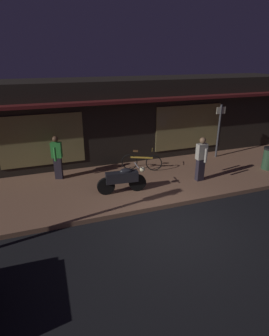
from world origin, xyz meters
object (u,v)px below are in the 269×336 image
(motorcycle, at_px, (123,179))
(trash_bin, at_px, (268,158))
(person_photographer, at_px, (57,157))
(sign_post, at_px, (219,128))
(person_bystander, at_px, (201,158))
(bicycle_parked, at_px, (142,162))

(motorcycle, xyz_separation_m, trash_bin, (6.29, 0.04, -0.03))
(person_photographer, height_order, sign_post, sign_post)
(motorcycle, distance_m, sign_post, 5.65)
(motorcycle, relative_size, person_photographer, 1.02)
(person_bystander, distance_m, trash_bin, 3.29)
(bicycle_parked, relative_size, person_bystander, 0.91)
(person_bystander, height_order, sign_post, sign_post)
(person_photographer, relative_size, trash_bin, 1.80)
(bicycle_parked, distance_m, person_photographer, 3.33)
(motorcycle, height_order, person_bystander, person_bystander)
(motorcycle, xyz_separation_m, person_photographer, (-1.95, 1.96, 0.38))
(bicycle_parked, bearing_deg, motorcycle, -128.45)
(person_photographer, distance_m, trash_bin, 8.47)
(person_bystander, bearing_deg, sign_post, 43.37)
(motorcycle, height_order, sign_post, sign_post)
(person_photographer, xyz_separation_m, trash_bin, (8.24, -1.92, -0.41))
(person_photographer, bearing_deg, sign_post, 0.76)
(bicycle_parked, xyz_separation_m, person_photographer, (-3.27, 0.29, 0.52))
(person_photographer, bearing_deg, person_bystander, -21.52)
(motorcycle, relative_size, trash_bin, 1.83)
(bicycle_parked, bearing_deg, person_bystander, -44.44)
(person_bystander, relative_size, trash_bin, 1.80)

